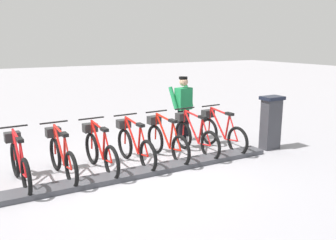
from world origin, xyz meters
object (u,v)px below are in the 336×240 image
object	(u,v)px
bike_docked_0	(221,131)
bike_docked_1	(194,135)
bike_docked_2	(166,140)
bike_docked_4	(100,150)
worker_near_rack	(183,106)
bike_docked_5	(61,156)
bike_docked_6	(19,162)
payment_kiosk	(271,122)
bike_docked_3	(134,145)

from	to	relation	value
bike_docked_0	bike_docked_1	size ratio (longest dim) A/B	1.00
bike_docked_0	bike_docked_2	size ratio (longest dim) A/B	1.00
bike_docked_2	bike_docked_4	bearing A→B (deg)	90.00
bike_docked_4	bike_docked_1	bearing A→B (deg)	-90.00
bike_docked_0	worker_near_rack	world-z (taller)	worker_near_rack
bike_docked_5	bike_docked_6	distance (m)	0.75
payment_kiosk	bike_docked_2	distance (m)	2.63
payment_kiosk	bike_docked_0	world-z (taller)	payment_kiosk
payment_kiosk	bike_docked_4	bearing A→B (deg)	81.99
bike_docked_3	bike_docked_5	bearing A→B (deg)	90.00
bike_docked_2	bike_docked_5	xyz separation A→B (m)	(0.00, 2.26, 0.00)
bike_docked_4	payment_kiosk	bearing A→B (deg)	-98.01
payment_kiosk	bike_docked_2	world-z (taller)	payment_kiosk
bike_docked_0	bike_docked_6	size ratio (longest dim) A/B	1.00
bike_docked_5	bike_docked_1	bearing A→B (deg)	-90.00
bike_docked_4	bike_docked_6	distance (m)	1.51
bike_docked_1	bike_docked_5	size ratio (longest dim) A/B	1.00
payment_kiosk	bike_docked_6	size ratio (longest dim) A/B	0.74
payment_kiosk	bike_docked_0	xyz separation A→B (m)	(0.57, 1.05, -0.24)
bike_docked_2	bike_docked_4	distance (m)	1.51
payment_kiosk	worker_near_rack	bearing A→B (deg)	39.96
worker_near_rack	bike_docked_4	bearing A→B (deg)	112.94
bike_docked_3	bike_docked_5	world-z (taller)	same
payment_kiosk	bike_docked_4	world-z (taller)	payment_kiosk
bike_docked_6	worker_near_rack	distance (m)	4.33
bike_docked_4	bike_docked_6	world-z (taller)	same
payment_kiosk	bike_docked_1	xyz separation A→B (m)	(0.57, 1.80, -0.24)
bike_docked_1	payment_kiosk	bearing A→B (deg)	-107.60
bike_docked_1	bike_docked_5	distance (m)	3.01
bike_docked_0	bike_docked_6	world-z (taller)	same
bike_docked_0	bike_docked_2	world-z (taller)	same
payment_kiosk	bike_docked_1	bearing A→B (deg)	72.40
bike_docked_1	bike_docked_3	bearing A→B (deg)	90.00
payment_kiosk	bike_docked_6	xyz separation A→B (m)	(0.57, 5.57, -0.24)
payment_kiosk	bike_docked_0	bearing A→B (deg)	61.40
bike_docked_0	bike_docked_3	xyz separation A→B (m)	(0.00, 2.26, 0.00)
bike_docked_6	worker_near_rack	bearing A→B (deg)	-74.91
bike_docked_1	bike_docked_2	distance (m)	0.75
bike_docked_3	worker_near_rack	world-z (taller)	worker_near_rack
bike_docked_6	bike_docked_5	bearing A→B (deg)	-90.00
bike_docked_5	bike_docked_0	bearing A→B (deg)	-90.00
bike_docked_5	bike_docked_2	bearing A→B (deg)	-90.00
bike_docked_4	bike_docked_5	world-z (taller)	same
payment_kiosk	bike_docked_5	distance (m)	4.85
bike_docked_0	bike_docked_2	bearing A→B (deg)	90.00
bike_docked_2	bike_docked_6	world-z (taller)	same
bike_docked_6	worker_near_rack	world-z (taller)	worker_near_rack
bike_docked_1	worker_near_rack	bearing A→B (deg)	-18.98
bike_docked_3	bike_docked_6	size ratio (longest dim) A/B	1.00
payment_kiosk	bike_docked_6	distance (m)	5.60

